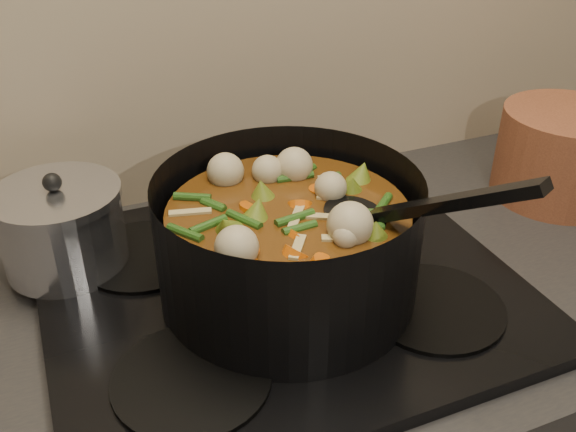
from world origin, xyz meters
name	(u,v)px	position (x,y,z in m)	size (l,w,h in m)	color
stovetop	(281,286)	(0.00, 1.93, 0.92)	(0.62, 0.54, 0.03)	black
stockpot	(289,243)	(0.00, 1.91, 1.01)	(0.40, 0.44, 0.25)	black
saucepan	(62,227)	(-0.26, 2.09, 0.99)	(0.17, 0.17, 0.14)	silver
terracotta_crock	(562,154)	(0.55, 2.00, 0.99)	(0.22, 0.22, 0.15)	brown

